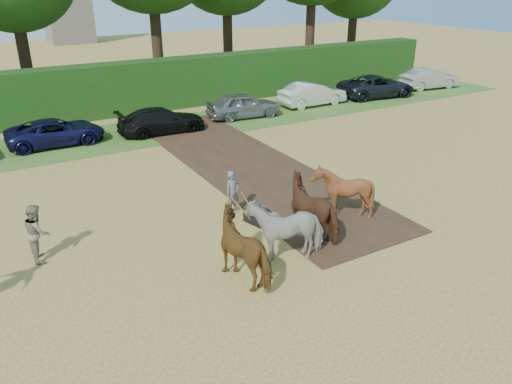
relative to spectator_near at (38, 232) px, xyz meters
name	(u,v)px	position (x,y,z in m)	size (l,w,h in m)	color
ground	(313,241)	(7.54, -3.26, -0.87)	(120.00, 120.00, 0.00)	gold
earth_strip	(246,165)	(9.04, 3.74, -0.85)	(4.50, 17.00, 0.05)	#472D1C
grass_verge	(158,131)	(7.54, 10.74, -0.86)	(50.00, 5.00, 0.03)	#38601E
hedgerow	(129,88)	(7.54, 15.24, 0.63)	(46.00, 1.60, 3.00)	#14380F
spectator_near	(38,232)	(0.00, 0.00, 0.00)	(0.85, 0.66, 1.75)	tan
plough_team	(299,216)	(7.09, -3.10, 0.07)	(6.38, 5.25, 1.91)	brown
parked_cars	(224,109)	(11.55, 10.74, -0.16)	(40.82, 3.15, 1.48)	silver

